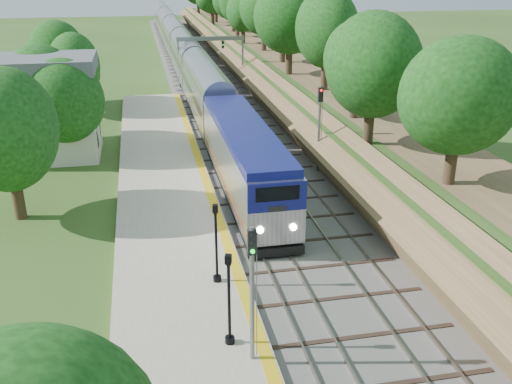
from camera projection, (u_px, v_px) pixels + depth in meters
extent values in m
plane|color=#2D4C19|center=(333.00, 377.00, 21.78)|extent=(320.00, 320.00, 0.00)
cube|color=#4C4944|center=(203.00, 79.00, 76.62)|extent=(9.50, 170.00, 0.12)
cube|color=gray|center=(183.00, 79.00, 76.06)|extent=(0.08, 170.00, 0.16)
cube|color=gray|center=(194.00, 78.00, 76.33)|extent=(0.08, 170.00, 0.16)
cube|color=gray|center=(213.00, 78.00, 76.80)|extent=(0.08, 170.00, 0.16)
cube|color=gray|center=(223.00, 77.00, 77.07)|extent=(0.08, 170.00, 0.16)
cube|color=#9F9580|center=(170.00, 215.00, 35.28)|extent=(6.40, 68.00, 0.38)
cube|color=gold|center=(215.00, 208.00, 35.73)|extent=(0.55, 68.00, 0.01)
cube|color=brown|center=(272.00, 66.00, 77.84)|extent=(9.00, 170.00, 3.00)
cube|color=brown|center=(244.00, 68.00, 77.19)|extent=(4.47, 170.00, 4.54)
cylinder|color=#332316|center=(452.00, 167.00, 31.10)|extent=(0.60, 0.60, 2.62)
sphere|color=black|center=(461.00, 103.00, 29.76)|extent=(5.70, 5.70, 5.70)
cylinder|color=#332316|center=(262.00, 45.00, 76.50)|extent=(0.60, 0.60, 2.62)
sphere|color=black|center=(262.00, 18.00, 75.17)|extent=(5.70, 5.70, 5.70)
cylinder|color=#332316|center=(213.00, 14.00, 121.91)|extent=(0.60, 0.60, 2.62)
cube|color=silver|center=(45.00, 116.00, 45.16)|extent=(8.00, 6.00, 6.80)
cube|color=#575A5F|center=(37.00, 65.00, 43.66)|extent=(8.60, 6.60, 1.20)
cube|color=black|center=(98.00, 138.00, 44.87)|extent=(0.05, 1.10, 1.30)
cube|color=black|center=(100.00, 126.00, 48.14)|extent=(0.05, 1.10, 1.30)
cube|color=black|center=(94.00, 103.00, 43.82)|extent=(0.05, 1.10, 1.30)
cube|color=black|center=(96.00, 94.00, 47.08)|extent=(0.05, 1.10, 1.30)
cylinder|color=slate|center=(179.00, 63.00, 70.29)|extent=(0.24, 0.24, 6.20)
cylinder|color=slate|center=(243.00, 61.00, 71.77)|extent=(0.24, 0.24, 6.20)
cube|color=slate|center=(210.00, 39.00, 69.96)|extent=(8.40, 0.25, 0.50)
cube|color=black|center=(190.00, 46.00, 69.64)|extent=(0.30, 0.20, 0.90)
cube|color=black|center=(223.00, 45.00, 70.38)|extent=(0.30, 0.20, 0.90)
cylinder|color=#332316|center=(69.00, 156.00, 42.71)|extent=(0.60, 0.60, 2.45)
sphere|color=black|center=(64.00, 112.00, 41.46)|extent=(5.32, 5.32, 5.32)
cylinder|color=#332316|center=(85.00, 106.00, 57.24)|extent=(0.60, 0.60, 2.45)
sphere|color=black|center=(81.00, 73.00, 55.99)|extent=(5.32, 5.32, 5.32)
cube|color=black|center=(244.00, 187.00, 38.51)|extent=(2.87, 17.94, 0.62)
cube|color=#B7BAC1|center=(244.00, 158.00, 37.73)|extent=(3.11, 18.69, 3.53)
cube|color=navy|center=(244.00, 129.00, 36.99)|extent=(2.99, 17.94, 0.46)
cube|color=navy|center=(277.00, 197.00, 28.85)|extent=(3.08, 0.10, 1.56)
cube|color=black|center=(278.00, 194.00, 28.74)|extent=(2.28, 0.06, 0.78)
cube|color=#9F1D0F|center=(244.00, 175.00, 38.18)|extent=(3.13, 18.31, 0.10)
cube|color=#B7BAC1|center=(207.00, 97.00, 56.33)|extent=(3.11, 20.76, 4.05)
cube|color=#B7BAC1|center=(187.00, 62.00, 75.73)|extent=(3.11, 20.76, 4.05)
cube|color=#B7BAC1|center=(176.00, 42.00, 95.13)|extent=(3.11, 20.76, 4.05)
cube|color=#B7BAC1|center=(168.00, 28.00, 114.53)|extent=(3.11, 20.76, 4.05)
cube|color=#B7BAC1|center=(163.00, 18.00, 133.93)|extent=(3.11, 20.76, 4.05)
cylinder|color=black|center=(230.00, 340.00, 23.07)|extent=(0.40, 0.40, 0.27)
cylinder|color=black|center=(229.00, 303.00, 22.41)|extent=(0.13, 0.13, 3.52)
cube|color=black|center=(228.00, 259.00, 21.68)|extent=(0.32, 0.32, 0.36)
cube|color=silver|center=(228.00, 259.00, 21.68)|extent=(0.23, 0.23, 0.27)
cylinder|color=black|center=(217.00, 278.00, 27.54)|extent=(0.40, 0.40, 0.27)
cylinder|color=black|center=(216.00, 246.00, 26.88)|extent=(0.13, 0.13, 3.52)
cube|color=black|center=(215.00, 208.00, 26.16)|extent=(0.29, 0.29, 0.36)
cube|color=silver|center=(215.00, 208.00, 26.16)|extent=(0.21, 0.21, 0.27)
cylinder|color=slate|center=(252.00, 296.00, 21.16)|extent=(0.18, 0.18, 5.65)
cube|color=black|center=(252.00, 242.00, 20.32)|extent=(0.33, 0.21, 0.97)
cylinder|color=#0CE526|center=(253.00, 244.00, 20.20)|extent=(0.16, 0.06, 0.16)
cylinder|color=slate|center=(319.00, 130.00, 41.67)|extent=(0.19, 0.19, 6.41)
cube|color=black|center=(321.00, 95.00, 40.70)|extent=(0.35, 0.23, 1.03)
cylinder|color=#FF0C0C|center=(321.00, 95.00, 40.58)|extent=(0.17, 0.06, 0.17)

